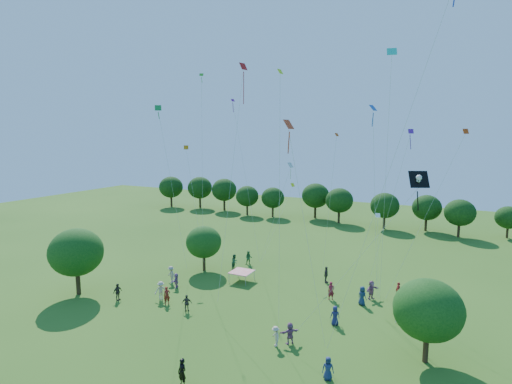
{
  "coord_description": "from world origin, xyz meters",
  "views": [
    {
      "loc": [
        13.91,
        -14.24,
        15.42
      ],
      "look_at": [
        0.0,
        14.0,
        11.0
      ],
      "focal_mm": 28.0,
      "sensor_mm": 36.0,
      "label": 1
    }
  ],
  "objects_px": {
    "tent_red_stripe": "(242,272)",
    "near_tree_east": "(428,310)",
    "pirate_kite": "(415,184)",
    "man_in_black": "(182,373)",
    "red_high_kite": "(240,103)",
    "near_tree_west": "(76,252)",
    "tent_blue": "(410,309)",
    "near_tree_north": "(204,242)"
  },
  "relations": [
    {
      "from": "man_in_black",
      "to": "red_high_kite",
      "type": "height_order",
      "value": "red_high_kite"
    },
    {
      "from": "near_tree_north",
      "to": "near_tree_east",
      "type": "relative_size",
      "value": 0.89
    },
    {
      "from": "near_tree_east",
      "to": "man_in_black",
      "type": "height_order",
      "value": "near_tree_east"
    },
    {
      "from": "near_tree_north",
      "to": "man_in_black",
      "type": "relative_size",
      "value": 2.9
    },
    {
      "from": "tent_blue",
      "to": "pirate_kite",
      "type": "xyz_separation_m",
      "value": [
        0.53,
        -9.16,
        11.59
      ]
    },
    {
      "from": "man_in_black",
      "to": "red_high_kite",
      "type": "xyz_separation_m",
      "value": [
        -3.86,
        14.8,
        17.55
      ]
    },
    {
      "from": "pirate_kite",
      "to": "tent_blue",
      "type": "bearing_deg",
      "value": 93.28
    },
    {
      "from": "man_in_black",
      "to": "red_high_kite",
      "type": "distance_m",
      "value": 23.28
    },
    {
      "from": "near_tree_north",
      "to": "near_tree_east",
      "type": "xyz_separation_m",
      "value": [
        24.22,
        -9.18,
        0.4
      ]
    },
    {
      "from": "pirate_kite",
      "to": "red_high_kite",
      "type": "height_order",
      "value": "red_high_kite"
    },
    {
      "from": "near_tree_east",
      "to": "tent_red_stripe",
      "type": "distance_m",
      "value": 20.46
    },
    {
      "from": "near_tree_north",
      "to": "tent_red_stripe",
      "type": "xyz_separation_m",
      "value": [
        5.59,
        -1.19,
        -2.33
      ]
    },
    {
      "from": "near_tree_west",
      "to": "man_in_black",
      "type": "xyz_separation_m",
      "value": [
        17.98,
        -7.38,
        -3.36
      ]
    },
    {
      "from": "tent_red_stripe",
      "to": "red_high_kite",
      "type": "xyz_separation_m",
      "value": [
        1.39,
        -2.78,
        17.41
      ]
    },
    {
      "from": "near_tree_east",
      "to": "tent_blue",
      "type": "bearing_deg",
      "value": 104.16
    },
    {
      "from": "tent_red_stripe",
      "to": "tent_blue",
      "type": "relative_size",
      "value": 1.0
    },
    {
      "from": "man_in_black",
      "to": "near_tree_east",
      "type": "bearing_deg",
      "value": 49.47
    },
    {
      "from": "near_tree_west",
      "to": "near_tree_east",
      "type": "relative_size",
      "value": 1.12
    },
    {
      "from": "near_tree_west",
      "to": "man_in_black",
      "type": "bearing_deg",
      "value": -22.31
    },
    {
      "from": "near_tree_west",
      "to": "near_tree_north",
      "type": "xyz_separation_m",
      "value": [
        7.14,
        11.4,
        -0.89
      ]
    },
    {
      "from": "tent_red_stripe",
      "to": "near_tree_east",
      "type": "bearing_deg",
      "value": -23.21
    },
    {
      "from": "near_tree_north",
      "to": "man_in_black",
      "type": "distance_m",
      "value": 21.82
    },
    {
      "from": "near_tree_east",
      "to": "pirate_kite",
      "type": "relative_size",
      "value": 0.49
    },
    {
      "from": "near_tree_north",
      "to": "red_high_kite",
      "type": "xyz_separation_m",
      "value": [
        6.98,
        -3.98,
        15.08
      ]
    },
    {
      "from": "near_tree_west",
      "to": "pirate_kite",
      "type": "relative_size",
      "value": 0.54
    },
    {
      "from": "near_tree_east",
      "to": "tent_blue",
      "type": "height_order",
      "value": "near_tree_east"
    },
    {
      "from": "near_tree_west",
      "to": "red_high_kite",
      "type": "height_order",
      "value": "red_high_kite"
    },
    {
      "from": "tent_red_stripe",
      "to": "red_high_kite",
      "type": "height_order",
      "value": "red_high_kite"
    },
    {
      "from": "near_tree_west",
      "to": "near_tree_north",
      "type": "relative_size",
      "value": 1.26
    },
    {
      "from": "pirate_kite",
      "to": "man_in_black",
      "type": "bearing_deg",
      "value": -151.76
    },
    {
      "from": "near_tree_north",
      "to": "tent_blue",
      "type": "relative_size",
      "value": 2.36
    },
    {
      "from": "near_tree_west",
      "to": "near_tree_north",
      "type": "distance_m",
      "value": 13.48
    },
    {
      "from": "tent_blue",
      "to": "near_tree_west",
      "type": "bearing_deg",
      "value": -164.24
    },
    {
      "from": "tent_red_stripe",
      "to": "man_in_black",
      "type": "xyz_separation_m",
      "value": [
        5.25,
        -17.58,
        -0.14
      ]
    },
    {
      "from": "near_tree_north",
      "to": "pirate_kite",
      "type": "relative_size",
      "value": 0.43
    },
    {
      "from": "tent_red_stripe",
      "to": "pirate_kite",
      "type": "xyz_separation_m",
      "value": [
        17.59,
        -10.95,
        11.59
      ]
    },
    {
      "from": "near_tree_east",
      "to": "pirate_kite",
      "type": "distance_m",
      "value": 9.4
    },
    {
      "from": "tent_red_stripe",
      "to": "tent_blue",
      "type": "xyz_separation_m",
      "value": [
        17.07,
        -1.79,
        0.0
      ]
    },
    {
      "from": "pirate_kite",
      "to": "red_high_kite",
      "type": "relative_size",
      "value": 0.58
    },
    {
      "from": "near_tree_east",
      "to": "tent_blue",
      "type": "relative_size",
      "value": 2.66
    },
    {
      "from": "near_tree_west",
      "to": "pirate_kite",
      "type": "distance_m",
      "value": 31.47
    },
    {
      "from": "tent_red_stripe",
      "to": "man_in_black",
      "type": "bearing_deg",
      "value": -73.37
    }
  ]
}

